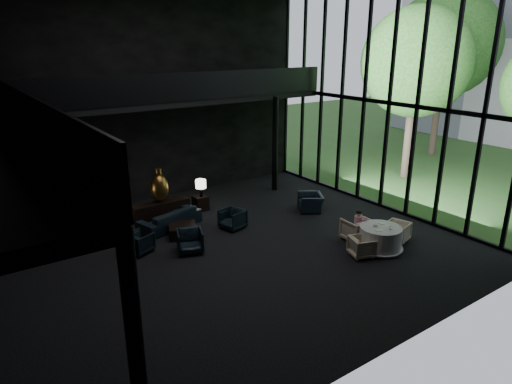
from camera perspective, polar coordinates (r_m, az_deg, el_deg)
floor at (r=14.23m, az=-3.38°, el=-7.31°), size 14.00×12.00×0.02m
wall_back at (r=18.34m, az=-13.75°, el=11.15°), size 14.00×0.04×8.00m
wall_front at (r=8.58m, az=17.75°, el=2.81°), size 14.00×0.04×8.00m
curtain_wall at (r=17.60m, az=16.32°, el=10.65°), size 0.20×12.00×8.00m
mezzanine_back at (r=17.82m, az=-9.49°, el=11.22°), size 12.00×2.00×0.25m
railing_left at (r=11.18m, az=-26.44°, el=8.43°), size 0.06×12.00×1.00m
railing_back at (r=16.87m, az=-8.07°, el=12.94°), size 12.00×0.06×1.00m
column_sw at (r=6.92m, az=-14.71°, el=-19.51°), size 0.24×0.24×4.00m
column_nw at (r=17.25m, az=-28.40°, el=2.19°), size 0.24×0.24×4.00m
column_ne at (r=19.29m, az=2.40°, el=5.96°), size 0.24×0.24×4.00m
tree_near at (r=21.91m, az=19.40°, el=15.03°), size 4.80×4.80×7.65m
tree_far at (r=27.14m, az=22.58°, el=16.76°), size 5.60×5.60×8.80m
console at (r=16.81m, az=-11.69°, el=-2.28°), size 2.08×0.47×0.66m
bronze_urn at (r=16.60m, az=-11.99°, el=0.56°), size 0.66×0.66×1.23m
side_table_left at (r=16.43m, az=-16.97°, el=-3.38°), size 0.52×0.52×0.58m
table_lamp_left at (r=16.06m, az=-17.05°, el=-1.07°), size 0.38×0.38×0.63m
side_table_right at (r=17.50m, az=-6.95°, el=-1.37°), size 0.50×0.50×0.55m
table_lamp_right at (r=17.20m, az=-6.92°, el=0.92°), size 0.40×0.40×0.67m
sofa at (r=15.96m, az=-10.77°, el=-2.79°), size 2.55×1.34×0.96m
lounge_armchair_west at (r=14.42m, az=-14.34°, el=-6.11°), size 0.78×0.81×0.65m
lounge_armchair_east at (r=15.67m, az=-2.95°, el=-3.30°), size 0.84×0.87×0.74m
lounge_armchair_south at (r=14.10m, az=-8.26°, el=-5.96°), size 0.97×0.94×0.79m
window_armchair at (r=17.39m, az=6.85°, el=-1.06°), size 0.99×1.10×0.80m
coffee_table at (r=15.32m, az=-9.17°, el=-4.78°), size 1.14×1.14×0.39m
dining_table at (r=14.64m, az=15.23°, el=-5.78°), size 1.44×1.44×0.75m
dining_chair_north at (r=15.08m, az=12.47°, el=-4.38°), size 0.91×0.86×0.87m
dining_chair_east at (r=15.41m, az=17.24°, el=-4.74°), size 0.75×0.77×0.65m
dining_chair_west at (r=14.08m, az=13.10°, el=-6.72°), size 0.72×0.74×0.61m
child at (r=14.99m, az=12.71°, el=-3.29°), size 0.27×0.27×0.58m
plate_a at (r=14.25m, az=15.09°, el=-4.58°), size 0.25×0.25×0.01m
plate_b at (r=14.80m, az=15.42°, el=-3.73°), size 0.27×0.27×0.02m
saucer at (r=14.58m, az=16.44°, el=-4.17°), size 0.17×0.17×0.01m
coffee_cup at (r=14.53m, az=16.45°, el=-4.09°), size 0.09×0.09×0.06m
cereal_bowl at (r=14.48m, az=14.67°, el=-4.04°), size 0.15×0.15×0.07m
cream_pot at (r=14.35m, az=16.46°, el=-4.41°), size 0.08×0.08×0.07m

